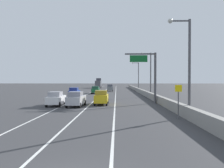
% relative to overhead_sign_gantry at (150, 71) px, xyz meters
% --- Properties ---
extents(ground_plane, '(320.00, 320.00, 0.00)m').
position_rel_overhead_sign_gantry_xyz_m(ground_plane, '(-6.71, 38.76, -4.73)').
color(ground_plane, '#38383A').
extents(lane_stripe_left, '(0.16, 130.00, 0.00)m').
position_rel_overhead_sign_gantry_xyz_m(lane_stripe_left, '(-12.21, 29.76, -4.73)').
color(lane_stripe_left, silver).
rests_on(lane_stripe_left, ground_plane).
extents(lane_stripe_center, '(0.16, 130.00, 0.00)m').
position_rel_overhead_sign_gantry_xyz_m(lane_stripe_center, '(-8.71, 29.76, -4.73)').
color(lane_stripe_center, silver).
rests_on(lane_stripe_center, ground_plane).
extents(lane_stripe_right, '(0.16, 130.00, 0.00)m').
position_rel_overhead_sign_gantry_xyz_m(lane_stripe_right, '(-5.21, 29.76, -4.73)').
color(lane_stripe_right, silver).
rests_on(lane_stripe_right, ground_plane).
extents(jersey_barrier_right, '(0.60, 120.00, 1.10)m').
position_rel_overhead_sign_gantry_xyz_m(jersey_barrier_right, '(1.34, 14.76, -4.18)').
color(jersey_barrier_right, gray).
rests_on(jersey_barrier_right, ground_plane).
extents(overhead_sign_gantry, '(4.68, 0.36, 7.50)m').
position_rel_overhead_sign_gantry_xyz_m(overhead_sign_gantry, '(0.00, 0.00, 0.00)').
color(overhead_sign_gantry, '#47474C').
rests_on(overhead_sign_gantry, ground_plane).
extents(speed_advisory_sign, '(0.60, 0.11, 3.00)m').
position_rel_overhead_sign_gantry_xyz_m(speed_advisory_sign, '(0.44, -12.83, -2.96)').
color(speed_advisory_sign, '#4C4C51').
rests_on(speed_advisory_sign, ground_plane).
extents(lamp_post_right_near, '(2.14, 0.44, 9.12)m').
position_rel_overhead_sign_gantry_xyz_m(lamp_post_right_near, '(1.49, -11.73, 0.57)').
color(lamp_post_right_near, '#4C4C51').
rests_on(lamp_post_right_near, ground_plane).
extents(lamp_post_right_second, '(2.14, 0.44, 9.12)m').
position_rel_overhead_sign_gantry_xyz_m(lamp_post_right_second, '(1.73, 12.13, 0.57)').
color(lamp_post_right_second, '#4C4C51').
rests_on(lamp_post_right_second, ground_plane).
extents(lamp_post_right_third, '(2.14, 0.44, 9.12)m').
position_rel_overhead_sign_gantry_xyz_m(lamp_post_right_third, '(1.70, 35.99, 0.57)').
color(lamp_post_right_third, '#4C4C51').
rests_on(lamp_post_right_third, ground_plane).
extents(car_gray_0, '(1.90, 4.18, 2.13)m').
position_rel_overhead_sign_gantry_xyz_m(car_gray_0, '(-7.02, 35.14, -3.67)').
color(car_gray_0, slate).
rests_on(car_gray_0, ground_plane).
extents(car_yellow_1, '(1.84, 4.23, 2.01)m').
position_rel_overhead_sign_gantry_xyz_m(car_yellow_1, '(-7.11, -1.77, -3.73)').
color(car_yellow_1, gold).
rests_on(car_yellow_1, ground_plane).
extents(car_white_2, '(1.91, 4.38, 1.90)m').
position_rel_overhead_sign_gantry_xyz_m(car_white_2, '(-13.08, -3.38, -3.78)').
color(car_white_2, white).
rests_on(car_white_2, ground_plane).
extents(car_blue_3, '(1.96, 4.75, 1.97)m').
position_rel_overhead_sign_gantry_xyz_m(car_blue_3, '(-13.46, 10.72, -3.74)').
color(car_blue_3, '#1E389E').
rests_on(car_blue_3, ground_plane).
extents(car_green_4, '(1.95, 4.43, 1.90)m').
position_rel_overhead_sign_gantry_xyz_m(car_green_4, '(-10.36, 22.81, -3.78)').
color(car_green_4, '#196033').
rests_on(car_green_4, ground_plane).
extents(car_silver_5, '(1.99, 4.53, 1.94)m').
position_rel_overhead_sign_gantry_xyz_m(car_silver_5, '(-10.27, -4.00, -3.76)').
color(car_silver_5, '#B7B7BC').
rests_on(car_silver_5, ground_plane).
extents(box_truck, '(2.53, 8.45, 4.35)m').
position_rel_overhead_sign_gantry_xyz_m(box_truck, '(-12.98, 62.31, -2.74)').
color(box_truck, '#4C4C51').
rests_on(box_truck, ground_plane).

